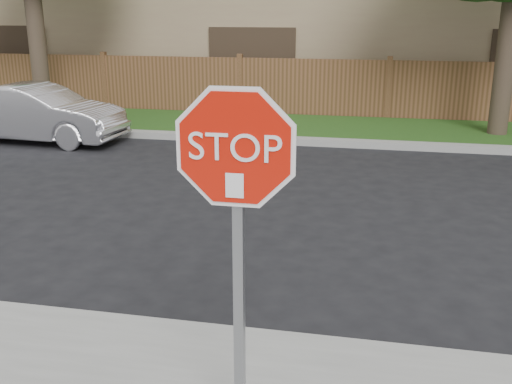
# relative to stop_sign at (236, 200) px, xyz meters

# --- Properties ---
(ground) EXTENTS (90.00, 90.00, 0.00)m
(ground) POSITION_rel_stop_sign_xyz_m (1.02, 1.48, -1.83)
(ground) COLOR black
(ground) RESTS_ON ground
(far_curb) EXTENTS (70.00, 0.30, 0.15)m
(far_curb) POSITION_rel_stop_sign_xyz_m (1.02, 9.63, -1.75)
(far_curb) COLOR gray
(far_curb) RESTS_ON ground
(grass_strip) EXTENTS (70.00, 3.00, 0.12)m
(grass_strip) POSITION_rel_stop_sign_xyz_m (1.02, 11.28, -1.77)
(grass_strip) COLOR #1E4714
(grass_strip) RESTS_ON ground
(fence) EXTENTS (70.00, 0.12, 1.60)m
(fence) POSITION_rel_stop_sign_xyz_m (1.02, 12.88, -1.03)
(fence) COLOR #4E331B
(fence) RESTS_ON ground
(stop_sign) EXTENTS (1.01, 0.13, 2.55)m
(stop_sign) POSITION_rel_stop_sign_xyz_m (0.00, 0.00, 0.00)
(stop_sign) COLOR gray
(stop_sign) RESTS_ON sidewalk_near
(sedan_left) EXTENTS (3.98, 1.59, 1.28)m
(sedan_left) POSITION_rel_stop_sign_xyz_m (-6.66, 8.72, -1.19)
(sedan_left) COLOR silver
(sedan_left) RESTS_ON ground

